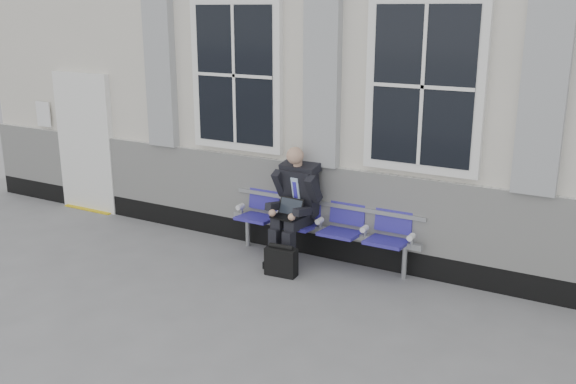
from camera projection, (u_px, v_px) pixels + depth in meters
The scene contains 5 objects.
ground at pixel (334, 317), 6.64m from camera, with size 70.00×70.00×0.00m, color slate.
station_building at pixel (444, 72), 8.94m from camera, with size 14.40×4.40×4.49m.
bench at pixel (322, 219), 7.98m from camera, with size 2.60×0.47×0.91m.
businessman at pixel (295, 200), 7.95m from camera, with size 0.61×0.82×1.46m.
briefcase at pixel (281, 261), 7.64m from camera, with size 0.39×0.19×0.39m.
Camera 1 is at (2.58, -5.47, 3.07)m, focal length 40.00 mm.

